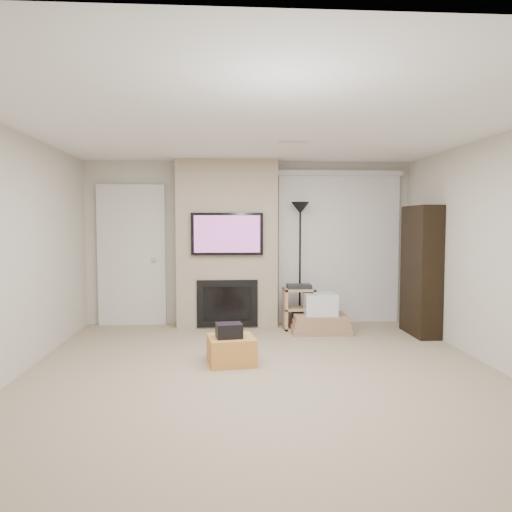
{
  "coord_description": "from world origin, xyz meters",
  "views": [
    {
      "loc": [
        -0.41,
        -4.98,
        1.57
      ],
      "look_at": [
        0.0,
        1.2,
        1.15
      ],
      "focal_mm": 35.0,
      "sensor_mm": 36.0,
      "label": 1
    }
  ],
  "objects": [
    {
      "name": "black_bag",
      "position": [
        -0.35,
        0.44,
        0.38
      ],
      "size": [
        0.31,
        0.26,
        0.16
      ],
      "primitive_type": "cube",
      "rotation": [
        0.0,
        0.0,
        0.14
      ],
      "color": "black",
      "rests_on": "ottoman"
    },
    {
      "name": "bookshelf",
      "position": [
        2.34,
        1.76,
        0.9
      ],
      "size": [
        0.3,
        0.8,
        1.8
      ],
      "color": "black",
      "rests_on": "floor"
    },
    {
      "name": "wall_front",
      "position": [
        0.0,
        -2.75,
        1.25
      ],
      "size": [
        5.0,
        0.0,
        2.5
      ],
      "primitive_type": "cube",
      "rotation": [
        1.57,
        0.0,
        0.0
      ],
      "color": "beige",
      "rests_on": "ground"
    },
    {
      "name": "av_stand",
      "position": [
        0.7,
        2.25,
        0.35
      ],
      "size": [
        0.45,
        0.38,
        0.66
      ],
      "color": "tan",
      "rests_on": "floor"
    },
    {
      "name": "wall_back",
      "position": [
        0.0,
        2.75,
        1.25
      ],
      "size": [
        5.0,
        0.0,
        2.5
      ],
      "primitive_type": "cube",
      "rotation": [
        1.57,
        0.0,
        0.0
      ],
      "color": "beige",
      "rests_on": "ground"
    },
    {
      "name": "floor",
      "position": [
        0.0,
        0.0,
        0.0
      ],
      "size": [
        5.0,
        5.5,
        0.0
      ],
      "primitive_type": "cube",
      "color": "tan",
      "rests_on": "ground"
    },
    {
      "name": "floor_lamp",
      "position": [
        0.75,
        2.5,
        1.48
      ],
      "size": [
        0.28,
        0.28,
        1.88
      ],
      "color": "black",
      "rests_on": "floor"
    },
    {
      "name": "ottoman",
      "position": [
        -0.32,
        0.49,
        0.15
      ],
      "size": [
        0.57,
        0.57,
        0.3
      ],
      "primitive_type": "cube",
      "rotation": [
        0.0,
        0.0,
        0.14
      ],
      "color": "#D18C3E",
      "rests_on": "floor"
    },
    {
      "name": "hvac_vent",
      "position": [
        0.4,
        0.8,
        2.5
      ],
      "size": [
        0.35,
        0.18,
        0.01
      ],
      "primitive_type": "cube",
      "color": "silver",
      "rests_on": "ceiling"
    },
    {
      "name": "ceiling",
      "position": [
        0.0,
        0.0,
        2.5
      ],
      "size": [
        5.0,
        5.5,
        0.0
      ],
      "primitive_type": "cube",
      "color": "white",
      "rests_on": "wall_back"
    },
    {
      "name": "wall_left",
      "position": [
        -2.5,
        0.0,
        1.25
      ],
      "size": [
        0.0,
        5.5,
        2.5
      ],
      "primitive_type": "cube",
      "rotation": [
        1.57,
        0.0,
        1.57
      ],
      "color": "beige",
      "rests_on": "ground"
    },
    {
      "name": "fireplace_wall",
      "position": [
        -0.35,
        2.54,
        1.24
      ],
      "size": [
        1.5,
        0.47,
        2.5
      ],
      "color": "tan",
      "rests_on": "floor"
    },
    {
      "name": "wall_right",
      "position": [
        2.5,
        0.0,
        1.25
      ],
      "size": [
        0.0,
        5.5,
        2.5
      ],
      "primitive_type": "cube",
      "rotation": [
        1.57,
        0.0,
        1.57
      ],
      "color": "beige",
      "rests_on": "ground"
    },
    {
      "name": "entry_door",
      "position": [
        -1.8,
        2.71,
        1.05
      ],
      "size": [
        1.02,
        0.11,
        2.14
      ],
      "color": "silver",
      "rests_on": "floor"
    },
    {
      "name": "vertical_blinds",
      "position": [
        1.4,
        2.7,
        1.27
      ],
      "size": [
        1.98,
        0.1,
        2.37
      ],
      "color": "silver",
      "rests_on": "floor"
    },
    {
      "name": "box_stack",
      "position": [
        0.97,
        2.01,
        0.21
      ],
      "size": [
        0.85,
        0.65,
        0.55
      ],
      "color": "#A57E5E",
      "rests_on": "floor"
    }
  ]
}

